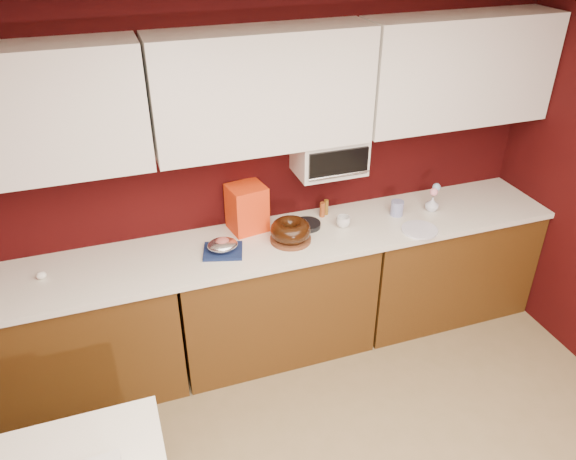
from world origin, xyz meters
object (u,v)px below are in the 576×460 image
Objects in this scene: toaster_oven at (329,154)px; bundt_cake at (291,230)px; foil_ham_nest at (223,245)px; coffee_mug at (343,221)px; flower_vase at (432,203)px; blue_jar at (397,208)px; pandoro_box at (247,208)px.

toaster_oven is 1.72× the size of bundt_cake.
bundt_cake reaches higher than foil_ham_nest.
coffee_mug is 0.81× the size of flower_vase.
flower_vase reaches higher than coffee_mug.
toaster_oven is 4.24× the size of blue_jar.
toaster_oven is 0.87m from flower_vase.
foil_ham_nest is at bearing 178.90° from bundt_cake.
blue_jar is at bearing 174.74° from flower_vase.
foil_ham_nest is at bearing -143.81° from pandoro_box.
blue_jar is at bearing -14.83° from toaster_oven.
pandoro_box is at bearing 176.58° from toaster_oven.
coffee_mug is at bearing -69.30° from toaster_oven.
coffee_mug is at bearing -179.86° from flower_vase.
pandoro_box is at bearing 45.84° from foil_ham_nest.
toaster_oven is 0.65m from blue_jar.
bundt_cake is 0.82× the size of pandoro_box.
toaster_oven reaches higher than bundt_cake.
foil_ham_nest is 1.67× the size of flower_vase.
flower_vase is at bearing -5.26° from blue_jar.
flower_vase is at bearing -17.70° from pandoro_box.
flower_vase is at bearing 0.14° from coffee_mug.
pandoro_box reaches higher than bundt_cake.
blue_jar is 0.92× the size of flower_vase.
toaster_oven is 0.46m from coffee_mug.
bundt_cake is at bearing -174.25° from blue_jar.
bundt_cake is (-0.34, -0.21, -0.39)m from toaster_oven.
bundt_cake is 1.09m from flower_vase.
bundt_cake is 1.36× the size of foil_ham_nest.
coffee_mug is (0.06, -0.15, -0.43)m from toaster_oven.
toaster_oven is at bearing 31.66° from bundt_cake.
pandoro_box is at bearing 163.21° from coffee_mug.
pandoro_box is 1.06m from blue_jar.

